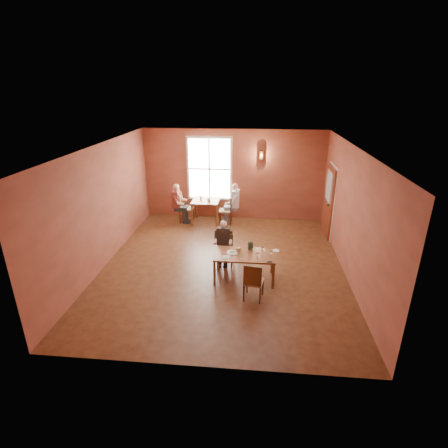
# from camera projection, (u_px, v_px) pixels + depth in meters

# --- Properties ---
(ground) EXTENTS (6.00, 7.00, 0.01)m
(ground) POSITION_uv_depth(u_px,v_px,m) (223.00, 265.00, 8.96)
(ground) COLOR brown
(ground) RESTS_ON ground
(wall_back) EXTENTS (6.00, 0.04, 3.00)m
(wall_back) POSITION_uv_depth(u_px,v_px,m) (233.00, 175.00, 11.64)
(wall_back) COLOR brown
(wall_back) RESTS_ON ground
(wall_front) EXTENTS (6.00, 0.04, 3.00)m
(wall_front) POSITION_uv_depth(u_px,v_px,m) (200.00, 288.00, 5.16)
(wall_front) COLOR brown
(wall_front) RESTS_ON ground
(wall_left) EXTENTS (0.04, 7.00, 3.00)m
(wall_left) POSITION_uv_depth(u_px,v_px,m) (103.00, 206.00, 8.67)
(wall_left) COLOR brown
(wall_left) RESTS_ON ground
(wall_right) EXTENTS (0.04, 7.00, 3.00)m
(wall_right) POSITION_uv_depth(u_px,v_px,m) (351.00, 214.00, 8.13)
(wall_right) COLOR brown
(wall_right) RESTS_ON ground
(ceiling) EXTENTS (6.00, 7.00, 0.04)m
(ceiling) POSITION_uv_depth(u_px,v_px,m) (223.00, 147.00, 7.84)
(ceiling) COLOR white
(ceiling) RESTS_ON wall_back
(window) EXTENTS (1.36, 0.10, 1.96)m
(window) POSITION_uv_depth(u_px,v_px,m) (209.00, 169.00, 11.59)
(window) COLOR white
(window) RESTS_ON wall_back
(door) EXTENTS (0.12, 1.04, 2.10)m
(door) POSITION_uv_depth(u_px,v_px,m) (328.00, 202.00, 10.43)
(door) COLOR maroon
(door) RESTS_ON ground
(wall_sconce) EXTENTS (0.16, 0.16, 0.28)m
(wall_sconce) POSITION_uv_depth(u_px,v_px,m) (261.00, 155.00, 11.20)
(wall_sconce) COLOR brown
(wall_sconce) RESTS_ON wall_back
(main_table) EXTENTS (1.40, 0.79, 0.66)m
(main_table) POSITION_uv_depth(u_px,v_px,m) (244.00, 267.00, 8.19)
(main_table) COLOR brown
(main_table) RESTS_ON ground
(chair_diner_main) EXTENTS (0.35, 0.35, 0.79)m
(chair_diner_main) POSITION_uv_depth(u_px,v_px,m) (226.00, 251.00, 8.81)
(chair_diner_main) COLOR brown
(chair_diner_main) RESTS_ON ground
(diner_main) EXTENTS (0.44, 0.44, 1.09)m
(diner_main) POSITION_uv_depth(u_px,v_px,m) (226.00, 246.00, 8.73)
(diner_main) COLOR #412D25
(diner_main) RESTS_ON ground
(chair_empty) EXTENTS (0.44, 0.44, 0.87)m
(chair_empty) POSITION_uv_depth(u_px,v_px,m) (254.00, 281.00, 7.40)
(chair_empty) COLOR #55311B
(chair_empty) RESTS_ON ground
(plate_food) EXTENTS (0.34, 0.34, 0.03)m
(plate_food) POSITION_uv_depth(u_px,v_px,m) (232.00, 252.00, 8.11)
(plate_food) COLOR white
(plate_food) RESTS_ON main_table
(sandwich) EXTENTS (0.11, 0.11, 0.10)m
(sandwich) POSITION_uv_depth(u_px,v_px,m) (238.00, 250.00, 8.13)
(sandwich) COLOR tan
(sandwich) RESTS_ON main_table
(goblet_a) EXTENTS (0.08, 0.08, 0.16)m
(goblet_a) POSITION_uv_depth(u_px,v_px,m) (263.00, 250.00, 8.09)
(goblet_a) COLOR silver
(goblet_a) RESTS_ON main_table
(goblet_b) EXTENTS (0.08, 0.08, 0.17)m
(goblet_b) POSITION_uv_depth(u_px,v_px,m) (271.00, 254.00, 7.86)
(goblet_b) COLOR white
(goblet_b) RESTS_ON main_table
(goblet_c) EXTENTS (0.07, 0.07, 0.16)m
(goblet_c) POSITION_uv_depth(u_px,v_px,m) (258.00, 256.00, 7.81)
(goblet_c) COLOR white
(goblet_c) RESTS_ON main_table
(menu_stand) EXTENTS (0.12, 0.06, 0.19)m
(menu_stand) POSITION_uv_depth(u_px,v_px,m) (251.00, 246.00, 8.24)
(menu_stand) COLOR #253F2D
(menu_stand) RESTS_ON main_table
(knife) EXTENTS (0.18, 0.06, 0.00)m
(knife) POSITION_uv_depth(u_px,v_px,m) (243.00, 259.00, 7.85)
(knife) COLOR silver
(knife) RESTS_ON main_table
(napkin) EXTENTS (0.20, 0.20, 0.01)m
(napkin) POSITION_uv_depth(u_px,v_px,m) (226.00, 257.00, 7.93)
(napkin) COLOR white
(napkin) RESTS_ON main_table
(side_plate) EXTENTS (0.18, 0.18, 0.01)m
(side_plate) POSITION_uv_depth(u_px,v_px,m) (276.00, 251.00, 8.23)
(side_plate) COLOR silver
(side_plate) RESTS_ON main_table
(sunglasses) EXTENTS (0.12, 0.05, 0.01)m
(sunglasses) POSITION_uv_depth(u_px,v_px,m) (270.00, 262.00, 7.70)
(sunglasses) COLOR black
(sunglasses) RESTS_ON main_table
(second_table) EXTENTS (0.88, 0.88, 0.77)m
(second_table) POSITION_uv_depth(u_px,v_px,m) (206.00, 211.00, 11.61)
(second_table) COLOR brown
(second_table) RESTS_ON ground
(chair_diner_white) EXTENTS (0.40, 0.40, 0.91)m
(chair_diner_white) POSITION_uv_depth(u_px,v_px,m) (225.00, 210.00, 11.53)
(chair_diner_white) COLOR #5B3716
(chair_diner_white) RESTS_ON ground
(diner_white) EXTENTS (0.51, 0.51, 1.29)m
(diner_white) POSITION_uv_depth(u_px,v_px,m) (226.00, 204.00, 11.46)
(diner_white) COLOR white
(diner_white) RESTS_ON ground
(chair_diner_maroon) EXTENTS (0.43, 0.43, 0.98)m
(chair_diner_maroon) POSITION_uv_depth(u_px,v_px,m) (187.00, 208.00, 11.63)
(chair_diner_maroon) COLOR #512F1A
(chair_diner_maroon) RESTS_ON ground
(diner_maroon) EXTENTS (0.51, 0.51, 1.27)m
(diner_maroon) POSITION_uv_depth(u_px,v_px,m) (186.00, 203.00, 11.58)
(diner_maroon) COLOR maroon
(diner_maroon) RESTS_ON ground
(cup_a) EXTENTS (0.15, 0.15, 0.09)m
(cup_a) POSITION_uv_depth(u_px,v_px,m) (209.00, 200.00, 11.35)
(cup_a) COLOR silver
(cup_a) RESTS_ON second_table
(cup_b) EXTENTS (0.13, 0.13, 0.10)m
(cup_b) POSITION_uv_depth(u_px,v_px,m) (201.00, 198.00, 11.54)
(cup_b) COLOR white
(cup_b) RESTS_ON second_table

